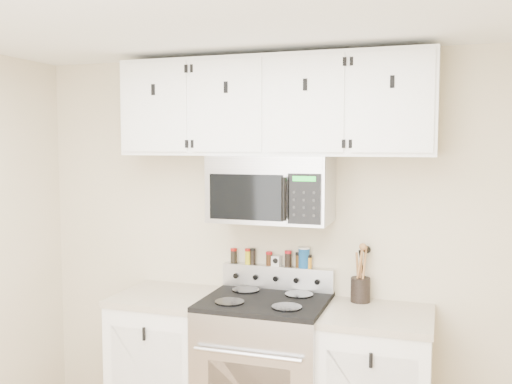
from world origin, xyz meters
TOP-DOWN VIEW (x-y plane):
  - back_wall at (0.00, 1.75)m, footprint 3.50×0.01m
  - range at (0.00, 1.43)m, footprint 0.76×0.65m
  - base_cabinet_left at (-0.69, 1.45)m, footprint 0.64×0.62m
  - microwave at (0.00, 1.55)m, footprint 0.76×0.44m
  - upper_cabinets at (-0.00, 1.58)m, footprint 2.00×0.35m
  - utensil_crock at (0.56, 1.65)m, footprint 0.12×0.12m
  - kitchen_timer at (-0.01, 1.71)m, footprint 0.06×0.06m
  - salt_canister at (0.18, 1.71)m, footprint 0.07×0.07m
  - spice_jar_0 at (-0.32, 1.71)m, footprint 0.05×0.05m
  - spice_jar_1 at (-0.21, 1.71)m, footprint 0.04×0.04m
  - spice_jar_2 at (-0.18, 1.71)m, footprint 0.04×0.04m
  - spice_jar_3 at (-0.06, 1.71)m, footprint 0.04×0.04m
  - spice_jar_4 at (0.07, 1.71)m, footprint 0.05×0.05m
  - spice_jar_5 at (0.14, 1.71)m, footprint 0.04×0.04m
  - spice_jar_6 at (0.21, 1.71)m, footprint 0.04×0.04m

SIDE VIEW (x-z plane):
  - base_cabinet_left at x=-0.69m, z-range 0.00..0.92m
  - range at x=0.00m, z-range -0.06..1.04m
  - utensil_crock at x=0.56m, z-range 0.83..1.19m
  - kitchen_timer at x=-0.01m, z-range 1.10..1.17m
  - spice_jar_6 at x=0.21m, z-range 1.10..1.19m
  - spice_jar_3 at x=-0.06m, z-range 1.10..1.19m
  - spice_jar_5 at x=0.14m, z-range 1.10..1.20m
  - spice_jar_0 at x=-0.32m, z-range 1.10..1.20m
  - spice_jar_1 at x=-0.21m, z-range 1.10..1.21m
  - spice_jar_4 at x=0.07m, z-range 1.10..1.21m
  - spice_jar_2 at x=-0.18m, z-range 1.10..1.21m
  - salt_canister at x=0.18m, z-range 1.10..1.24m
  - back_wall at x=0.00m, z-range 0.00..2.50m
  - microwave at x=0.00m, z-range 1.42..1.84m
  - upper_cabinets at x=0.00m, z-range 1.84..2.46m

